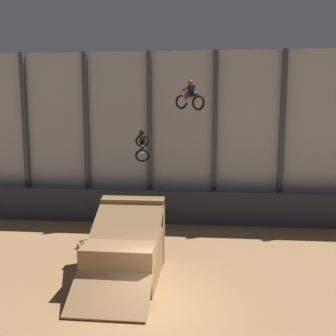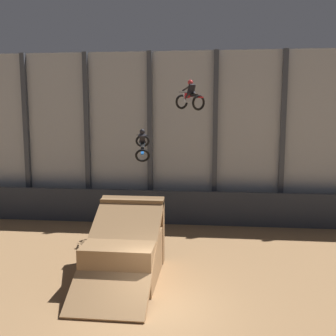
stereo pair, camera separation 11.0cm
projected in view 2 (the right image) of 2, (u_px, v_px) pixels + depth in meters
The scene contains 7 objects.
ground_plane at pixel (156, 312), 12.61m from camera, with size 60.00×60.00×0.00m, color #9E754C.
arena_back_wall at pixel (182, 137), 23.02m from camera, with size 32.00×0.40×9.84m.
lower_barrier at pixel (181, 208), 22.42m from camera, with size 31.36×0.20×1.94m.
dirt_ramp at pixel (126, 251), 15.38m from camera, with size 2.67×5.28×2.93m.
rider_bike_left_air at pixel (142, 144), 19.67m from camera, with size 0.99×1.89×1.69m.
rider_bike_right_air at pixel (190, 97), 19.00m from camera, with size 1.54×1.67×1.48m.
hay_bale_trackside at pixel (94, 247), 17.84m from camera, with size 0.84×1.04×0.57m.
Camera 2 is at (1.66, -11.73, 6.36)m, focal length 42.00 mm.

